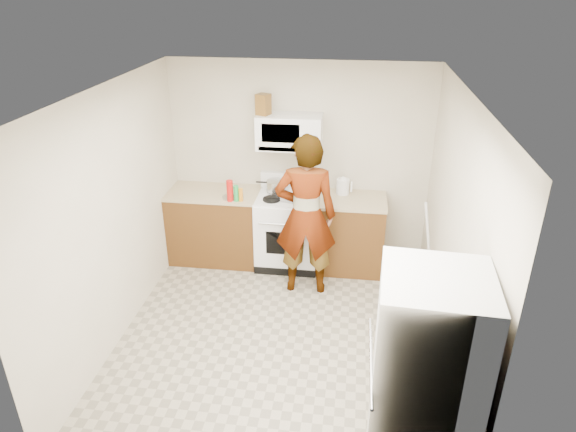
% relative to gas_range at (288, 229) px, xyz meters
% --- Properties ---
extents(floor, '(3.60, 3.60, 0.00)m').
position_rel_gas_range_xyz_m(floor, '(0.10, -1.48, -0.49)').
color(floor, gray).
rests_on(floor, ground).
extents(back_wall, '(3.20, 0.02, 2.50)m').
position_rel_gas_range_xyz_m(back_wall, '(0.10, 0.31, 0.76)').
color(back_wall, beige).
rests_on(back_wall, floor).
extents(right_wall, '(0.02, 3.60, 2.50)m').
position_rel_gas_range_xyz_m(right_wall, '(1.69, -1.48, 0.76)').
color(right_wall, beige).
rests_on(right_wall, floor).
extents(cabinet_left, '(1.12, 0.62, 0.90)m').
position_rel_gas_range_xyz_m(cabinet_left, '(-0.94, 0.01, -0.04)').
color(cabinet_left, '#553B14').
rests_on(cabinet_left, floor).
extents(counter_left, '(1.14, 0.64, 0.03)m').
position_rel_gas_range_xyz_m(counter_left, '(-0.94, 0.01, 0.43)').
color(counter_left, tan).
rests_on(counter_left, cabinet_left).
extents(cabinet_right, '(0.80, 0.62, 0.90)m').
position_rel_gas_range_xyz_m(cabinet_right, '(0.78, 0.01, -0.04)').
color(cabinet_right, '#553B14').
rests_on(cabinet_right, floor).
extents(counter_right, '(0.82, 0.64, 0.03)m').
position_rel_gas_range_xyz_m(counter_right, '(0.78, 0.01, 0.43)').
color(counter_right, tan).
rests_on(counter_right, cabinet_right).
extents(gas_range, '(0.76, 0.65, 1.13)m').
position_rel_gas_range_xyz_m(gas_range, '(0.00, 0.00, 0.00)').
color(gas_range, white).
rests_on(gas_range, floor).
extents(microwave, '(0.76, 0.38, 0.40)m').
position_rel_gas_range_xyz_m(microwave, '(0.00, 0.13, 1.21)').
color(microwave, white).
rests_on(microwave, back_wall).
extents(person, '(0.72, 0.50, 1.89)m').
position_rel_gas_range_xyz_m(person, '(0.27, -0.57, 0.46)').
color(person, tan).
rests_on(person, floor).
extents(fridge, '(0.74, 0.74, 1.70)m').
position_rel_gas_range_xyz_m(fridge, '(1.33, -2.92, 0.36)').
color(fridge, silver).
rests_on(fridge, floor).
extents(kettle, '(0.18, 0.18, 0.19)m').
position_rel_gas_range_xyz_m(kettle, '(0.66, 0.16, 0.54)').
color(kettle, white).
rests_on(kettle, counter_right).
extents(jug, '(0.18, 0.18, 0.24)m').
position_rel_gas_range_xyz_m(jug, '(-0.30, 0.10, 1.53)').
color(jug, brown).
rests_on(jug, microwave).
extents(saucepan, '(0.29, 0.29, 0.13)m').
position_rel_gas_range_xyz_m(saucepan, '(-0.16, 0.09, 0.53)').
color(saucepan, '#B6B7BB').
rests_on(saucepan, gas_range).
extents(tray, '(0.29, 0.23, 0.05)m').
position_rel_gas_range_xyz_m(tray, '(0.07, -0.14, 0.47)').
color(tray, silver).
rests_on(tray, gas_range).
extents(bottle_spray, '(0.08, 0.08, 0.26)m').
position_rel_gas_range_xyz_m(bottle_spray, '(-0.66, -0.24, 0.58)').
color(bottle_spray, red).
rests_on(bottle_spray, counter_left).
extents(bottle_hot_sauce, '(0.06, 0.06, 0.16)m').
position_rel_gas_range_xyz_m(bottle_hot_sauce, '(-0.54, -0.23, 0.53)').
color(bottle_hot_sauce, orange).
rests_on(bottle_hot_sauce, counter_left).
extents(bottle_green_cap, '(0.07, 0.07, 0.19)m').
position_rel_gas_range_xyz_m(bottle_green_cap, '(-0.59, -0.23, 0.55)').
color(bottle_green_cap, '#1A913D').
rests_on(bottle_green_cap, counter_left).
extents(pot_lid, '(0.27, 0.27, 0.01)m').
position_rel_gas_range_xyz_m(pot_lid, '(-0.65, -0.14, 0.46)').
color(pot_lid, silver).
rests_on(pot_lid, counter_left).
extents(broom, '(0.25, 0.15, 1.23)m').
position_rel_gas_range_xyz_m(broom, '(1.64, -0.63, 0.14)').
color(broom, silver).
rests_on(broom, floor).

